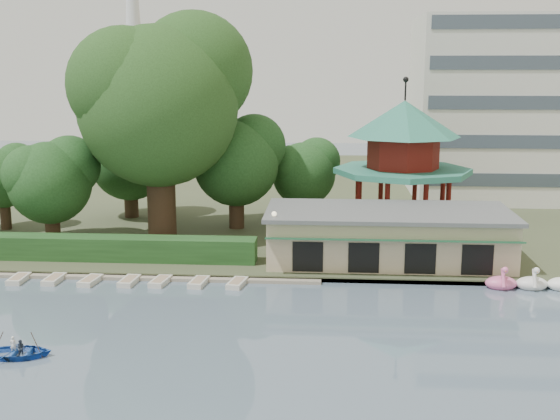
# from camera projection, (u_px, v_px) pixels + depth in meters

# --- Properties ---
(ground_plane) EXTENTS (220.00, 220.00, 0.00)m
(ground_plane) POSITION_uv_depth(u_px,v_px,m) (211.00, 388.00, 33.36)
(ground_plane) COLOR slate
(ground_plane) RESTS_ON ground
(shore) EXTENTS (220.00, 70.00, 0.40)m
(shore) POSITION_uv_depth(u_px,v_px,m) (283.00, 192.00, 84.14)
(shore) COLOR #424930
(shore) RESTS_ON ground
(embankment) EXTENTS (220.00, 0.60, 0.30)m
(embankment) POSITION_uv_depth(u_px,v_px,m) (252.00, 278.00, 50.24)
(embankment) COLOR gray
(embankment) RESTS_ON ground
(dock) EXTENTS (34.00, 1.60, 0.24)m
(dock) POSITION_uv_depth(u_px,v_px,m) (87.00, 275.00, 50.98)
(dock) COLOR gray
(dock) RESTS_ON ground
(boathouse) EXTENTS (18.60, 9.39, 3.90)m
(boathouse) POSITION_uv_depth(u_px,v_px,m) (388.00, 235.00, 53.66)
(boathouse) COLOR #C1AD8B
(boathouse) RESTS_ON shore
(pavilion) EXTENTS (12.40, 12.40, 13.50)m
(pavilion) POSITION_uv_depth(u_px,v_px,m) (403.00, 153.00, 62.30)
(pavilion) COLOR #C1AD8B
(pavilion) RESTS_ON shore
(hedge) EXTENTS (30.00, 2.00, 1.80)m
(hedge) POSITION_uv_depth(u_px,v_px,m) (63.00, 247.00, 54.17)
(hedge) COLOR #214A1F
(hedge) RESTS_ON shore
(lamp_post) EXTENTS (0.36, 0.36, 4.28)m
(lamp_post) POSITION_uv_depth(u_px,v_px,m) (274.00, 229.00, 51.15)
(lamp_post) COLOR black
(lamp_post) RESTS_ON shore
(big_tree) EXTENTS (14.97, 13.95, 19.35)m
(big_tree) POSITION_uv_depth(u_px,v_px,m) (161.00, 95.00, 59.01)
(big_tree) COLOR #3A281C
(big_tree) RESTS_ON shore
(small_trees) EXTENTS (39.58, 17.45, 10.40)m
(small_trees) POSITION_uv_depth(u_px,v_px,m) (135.00, 166.00, 64.01)
(small_trees) COLOR #3A281C
(small_trees) RESTS_ON shore
(moored_rowboats) EXTENTS (27.58, 2.60, 0.36)m
(moored_rowboats) POSITION_uv_depth(u_px,v_px,m) (54.00, 279.00, 49.79)
(moored_rowboats) COLOR beige
(moored_rowboats) RESTS_ON ground
(rowboat_with_passengers) EXTENTS (5.31, 4.08, 2.01)m
(rowboat_with_passengers) POSITION_uv_depth(u_px,v_px,m) (17.00, 348.00, 36.79)
(rowboat_with_passengers) COLOR #1D4BA4
(rowboat_with_passengers) RESTS_ON ground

